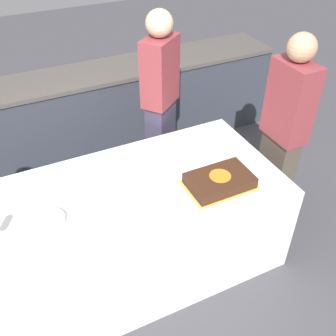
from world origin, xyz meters
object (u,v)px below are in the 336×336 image
at_px(person_seated_right, 283,134).
at_px(cake, 220,181).
at_px(person_cutting_cake, 160,106).
at_px(plate_stack, 49,221).

bearing_deg(person_seated_right, cake, -73.16).
bearing_deg(person_cutting_cake, person_seated_right, 95.39).
distance_m(plate_stack, person_cutting_cake, 1.41).
bearing_deg(cake, plate_stack, 172.88).
bearing_deg(plate_stack, person_seated_right, 2.21).
xyz_separation_m(plate_stack, person_cutting_cake, (1.14, 0.82, 0.11)).
bearing_deg(person_cutting_cake, cake, 52.23).
bearing_deg(person_seated_right, person_cutting_cake, -136.84).
bearing_deg(person_cutting_cake, plate_stack, -1.93).
relative_size(plate_stack, person_seated_right, 0.12).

